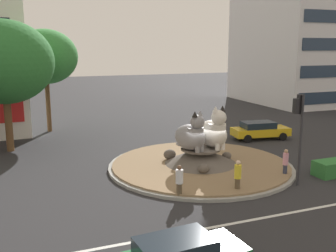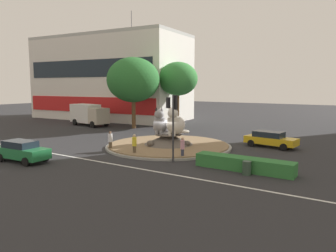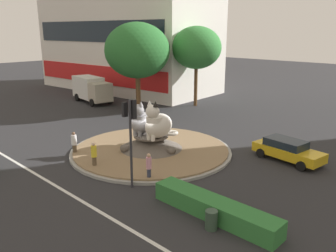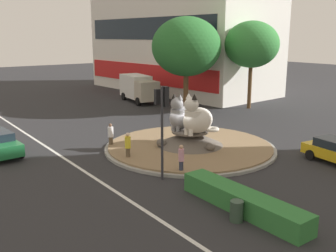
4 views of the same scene
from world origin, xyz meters
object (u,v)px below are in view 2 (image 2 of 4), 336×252
traffic_light_mast (173,113)px  pedestrian_yellow_shirt (134,144)px  shophouse_block (110,78)px  parked_car_right (270,139)px  pedestrian_pink_shirt (183,148)px  litter_bin (247,168)px  cat_statue_white (175,124)px  broadleaf_tree_behind_island (133,80)px  delivery_box_truck (89,114)px  hatchback_near_shophouse (22,151)px  pedestrian_white_shirt (110,141)px  cat_statue_grey (160,124)px  second_tree_near_tower (178,79)px

traffic_light_mast → pedestrian_yellow_shirt: bearing=92.0°
shophouse_block → parked_car_right: 34.00m
pedestrian_pink_shirt → litter_bin: 5.95m
cat_statue_white → broadleaf_tree_behind_island: size_ratio=0.30×
traffic_light_mast → delivery_box_truck: traffic_light_mast is taller
shophouse_block → broadleaf_tree_behind_island: (12.00, -8.50, -0.55)m
hatchback_near_shophouse → litter_bin: hatchback_near_shophouse is taller
traffic_light_mast → pedestrian_pink_shirt: 2.97m
shophouse_block → litter_bin: size_ratio=30.39×
shophouse_block → pedestrian_white_shirt: (19.93, -21.52, -6.07)m
broadleaf_tree_behind_island → pedestrian_pink_shirt: 20.12m
shophouse_block → delivery_box_truck: bearing=-68.3°
parked_car_right → pedestrian_white_shirt: bearing=-132.3°
pedestrian_pink_shirt → pedestrian_yellow_shirt: (-3.87, -1.12, 0.03)m
broadleaf_tree_behind_island → delivery_box_truck: bearing=-170.7°
traffic_light_mast → pedestrian_white_shirt: traffic_light_mast is taller
cat_statue_white → shophouse_block: shophouse_block is taller
litter_bin → parked_car_right: bearing=97.9°
pedestrian_pink_shirt → pedestrian_yellow_shirt: pedestrian_yellow_shirt is taller
pedestrian_pink_shirt → hatchback_near_shophouse: (-9.75, -7.25, -0.10)m
cat_statue_grey → pedestrian_white_shirt: cat_statue_grey is taller
cat_statue_grey → pedestrian_pink_shirt: 5.73m
broadleaf_tree_behind_island → litter_bin: 25.58m
pedestrian_yellow_shirt → delivery_box_truck: delivery_box_truck is taller
cat_statue_white → pedestrian_pink_shirt: (2.83, -3.52, -1.34)m
shophouse_block → hatchback_near_shophouse: (17.14, -28.12, -6.16)m
second_tree_near_tower → hatchback_near_shophouse: second_tree_near_tower is taller
shophouse_block → litter_bin: (32.60, -22.44, -6.54)m
cat_statue_white → delivery_box_truck: size_ratio=0.42×
shophouse_block → broadleaf_tree_behind_island: bearing=-39.7°
parked_car_right → traffic_light_mast: bearing=-106.5°
parked_car_right → delivery_box_truck: bearing=-177.5°
delivery_box_truck → hatchback_near_shophouse: bearing=-47.4°
cat_statue_white → traffic_light_mast: traffic_light_mast is taller
second_tree_near_tower → delivery_box_truck: size_ratio=1.34×
cat_statue_grey → parked_car_right: bearing=98.4°
pedestrian_pink_shirt → pedestrian_white_shirt: 6.98m
shophouse_block → cat_statue_grey: bearing=-42.2°
pedestrian_pink_shirt → traffic_light_mast: bearing=-51.0°
traffic_light_mast → broadleaf_tree_behind_island: size_ratio=0.53×
parked_car_right → litter_bin: (1.43, -10.37, -0.33)m
second_tree_near_tower → hatchback_near_shophouse: bearing=-85.8°
pedestrian_pink_shirt → litter_bin: size_ratio=1.92×
cat_statue_white → pedestrian_yellow_shirt: bearing=-18.6°
parked_car_right → litter_bin: bearing=-74.5°
broadleaf_tree_behind_island → delivery_box_truck: broadleaf_tree_behind_island is taller
pedestrian_yellow_shirt → parked_car_right: size_ratio=0.37×
pedestrian_white_shirt → litter_bin: 12.71m
traffic_light_mast → litter_bin: bearing=-92.1°
shophouse_block → pedestrian_pink_shirt: 34.57m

